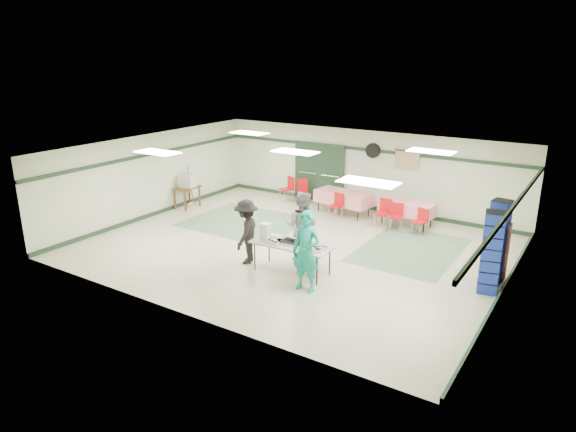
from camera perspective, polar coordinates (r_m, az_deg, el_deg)
The scene contains 42 objects.
floor at distance 14.34m, azimuth 0.73°, elevation -3.44°, with size 11.00×11.00×0.00m, color beige.
ceiling at distance 13.60m, azimuth 0.77°, elevation 7.23°, with size 11.00×11.00×0.00m, color white.
wall_back at distance 17.77m, azimuth 8.49°, elevation 5.10°, with size 11.00×11.00×0.00m, color beige.
wall_front at distance 10.56m, azimuth -12.32°, elevation -3.96°, with size 11.00×11.00×0.00m, color beige.
wall_left at distance 17.36m, azimuth -14.89°, elevation 4.40°, with size 9.00×9.00×0.00m, color beige.
wall_right at distance 12.08m, azimuth 23.49°, elevation -2.28°, with size 9.00×9.00×0.00m, color beige.
trim_back at distance 17.60m, azimuth 8.55°, elevation 7.31°, with size 11.00×0.06×0.10m, color #1C3320.
baseboard_back at distance 18.06m, azimuth 8.26°, elevation 1.09°, with size 11.00×0.06×0.12m, color #1C3320.
trim_left at distance 17.20m, azimuth -15.00°, elevation 6.65°, with size 9.00×0.06×0.10m, color #1C3320.
baseboard_left at distance 17.67m, azimuth -14.49°, elevation 0.31°, with size 9.00×0.06×0.12m, color #1C3320.
trim_right at distance 11.88m, azimuth 23.76°, elevation 0.93°, with size 9.00×0.06×0.10m, color #1C3320.
baseboard_right at distance 12.55m, azimuth 22.64°, elevation -7.80°, with size 9.00×0.06×0.12m, color #1C3320.
green_patch_a at distance 16.45m, azimuth -4.82°, elevation -0.66°, with size 3.50×3.00×0.01m, color slate.
green_patch_b at distance 14.49m, azimuth 13.39°, elevation -3.69°, with size 2.50×3.50×0.01m, color slate.
double_door_left at distance 18.77m, azimuth 2.23°, elevation 5.02°, with size 0.90×0.06×2.10m, color #999C99.
double_door_right at distance 18.32m, azimuth 4.80°, elevation 4.65°, with size 0.90×0.06×2.10m, color #999C99.
door_frame at distance 18.52m, azimuth 3.46°, elevation 4.83°, with size 2.00×0.03×2.15m, color #1C3320.
wall_fan at distance 17.46m, azimuth 9.41°, elevation 7.18°, with size 0.50×0.50×0.10m, color black.
scroll_banner at distance 17.07m, azimuth 13.08°, elevation 6.03°, with size 0.80×0.02×0.60m, color tan.
serving_table at distance 12.44m, azimuth 0.41°, elevation -3.26°, with size 2.04×0.88×0.76m.
sheet_tray_right at distance 12.12m, azimuth 2.76°, elevation -3.60°, with size 0.60×0.45×0.02m, color silver.
sheet_tray_mid at distance 12.53m, azimuth 0.11°, elevation -2.85°, with size 0.62×0.47×0.02m, color silver.
sheet_tray_left at distance 12.58m, azimuth -1.70°, elevation -2.78°, with size 0.53×0.40×0.02m, color silver.
baking_pan at distance 12.41m, azimuth 0.36°, elevation -2.93°, with size 0.47×0.29×0.08m, color black.
foam_box_stack at distance 12.78m, azimuth -2.50°, elevation -1.62°, with size 0.23×0.21×0.37m, color white.
volunteer_teal at distance 11.46m, azimuth 2.02°, elevation -3.95°, with size 0.69×0.45×1.89m, color #148B7B.
volunteer_grey at distance 13.16m, azimuth 1.54°, elevation -1.15°, with size 0.89×0.70×1.84m, color gray.
volunteer_dark at distance 13.06m, azimuth -4.64°, elevation -1.75°, with size 1.08×0.62×1.67m, color black.
dining_table_a at distance 16.35m, azimuth 13.08°, elevation 0.89°, with size 1.71×0.85×0.77m.
dining_table_b at distance 17.17m, azimuth 6.19°, elevation 2.06°, with size 2.01×1.11×0.77m.
chair_a at distance 15.89m, azimuth 11.97°, elevation 0.24°, with size 0.49×0.49×0.83m.
chair_b at distance 16.03m, azimuth 10.62°, elevation 0.65°, with size 0.48×0.48×0.90m.
chair_c at distance 15.66m, azimuth 14.56°, elevation -0.30°, with size 0.46×0.46×0.79m.
chair_d at distance 16.67m, azimuth 5.49°, elevation 1.40°, with size 0.47×0.47×0.84m.
chair_loose_a at distance 18.45m, azimuth 1.62°, elevation 3.11°, with size 0.55×0.55×0.85m.
chair_loose_b at distance 18.53m, azimuth 0.06°, elevation 3.32°, with size 0.57×0.57×0.92m.
crate_stack_blue_a at distance 12.22m, azimuth 21.63°, elevation -3.81°, with size 0.42×0.42×1.90m, color #1C3DA8.
crate_stack_red at distance 13.06m, azimuth 22.24°, elevation -3.70°, with size 0.43×0.43×1.40m, color #A51019.
crate_stack_blue_b at distance 12.76m, azimuth 22.21°, elevation -2.72°, with size 0.39×0.39×2.02m, color #1C3DA8.
printer_table at distance 18.09m, azimuth -11.18°, elevation 2.87°, with size 0.61×0.92×0.74m.
office_printer at distance 18.07m, azimuth -11.08°, elevation 3.89°, with size 0.53×0.46×0.42m, color #B7B7B2.
broom at distance 18.32m, azimuth -10.78°, elevation 3.38°, with size 0.03×0.03×1.42m, color brown.
Camera 1 is at (7.06, -11.35, 5.18)m, focal length 32.00 mm.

